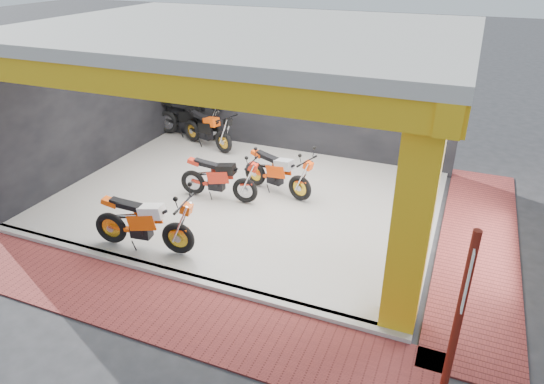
% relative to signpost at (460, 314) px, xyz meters
% --- Properties ---
extents(ground, '(80.00, 80.00, 0.00)m').
position_rel_signpost_xyz_m(ground, '(-4.48, 1.85, -1.32)').
color(ground, '#2D2D30').
rests_on(ground, ground).
extents(showroom_floor, '(8.00, 6.00, 0.10)m').
position_rel_signpost_xyz_m(showroom_floor, '(-4.48, 3.85, -1.27)').
color(showroom_floor, silver).
rests_on(showroom_floor, ground).
extents(showroom_ceiling, '(8.40, 6.40, 0.20)m').
position_rel_signpost_xyz_m(showroom_ceiling, '(-4.48, 3.85, 2.28)').
color(showroom_ceiling, beige).
rests_on(showroom_ceiling, corner_column).
extents(back_wall, '(8.20, 0.20, 3.50)m').
position_rel_signpost_xyz_m(back_wall, '(-4.48, 6.95, 0.43)').
color(back_wall, black).
rests_on(back_wall, ground).
extents(left_wall, '(0.20, 6.20, 3.50)m').
position_rel_signpost_xyz_m(left_wall, '(-8.58, 3.85, 0.43)').
color(left_wall, black).
rests_on(left_wall, ground).
extents(corner_column, '(0.50, 0.50, 3.50)m').
position_rel_signpost_xyz_m(corner_column, '(-0.73, 1.10, 0.43)').
color(corner_column, gold).
rests_on(corner_column, ground).
extents(header_beam_front, '(8.40, 0.30, 0.40)m').
position_rel_signpost_xyz_m(header_beam_front, '(-4.48, 0.85, 1.98)').
color(header_beam_front, gold).
rests_on(header_beam_front, corner_column).
extents(header_beam_right, '(0.30, 6.40, 0.40)m').
position_rel_signpost_xyz_m(header_beam_right, '(-0.48, 3.85, 1.98)').
color(header_beam_right, gold).
rests_on(header_beam_right, corner_column).
extents(floor_kerb, '(8.00, 0.20, 0.10)m').
position_rel_signpost_xyz_m(floor_kerb, '(-4.48, 0.83, -1.27)').
color(floor_kerb, silver).
rests_on(floor_kerb, ground).
extents(paver_front, '(9.00, 1.40, 0.03)m').
position_rel_signpost_xyz_m(paver_front, '(-4.48, 0.05, -1.30)').
color(paver_front, maroon).
rests_on(paver_front, ground).
extents(paver_right, '(1.40, 7.00, 0.03)m').
position_rel_signpost_xyz_m(paver_right, '(0.32, 3.85, -1.30)').
color(paver_right, maroon).
rests_on(paver_right, ground).
extents(signpost, '(0.10, 0.34, 2.40)m').
position_rel_signpost_xyz_m(signpost, '(0.00, 0.00, 0.00)').
color(signpost, maroon).
rests_on(signpost, ground).
extents(moto_hero, '(2.13, 1.01, 1.26)m').
position_rel_signpost_xyz_m(moto_hero, '(-4.63, 1.35, -0.59)').
color(moto_hero, '#FF540A').
rests_on(moto_hero, showroom_floor).
extents(moto_row_a, '(2.03, 1.18, 1.17)m').
position_rel_signpost_xyz_m(moto_row_a, '(-3.33, 4.11, -0.63)').
color(moto_row_a, '#F7460A').
rests_on(moto_row_a, showroom_floor).
extents(moto_row_b, '(1.93, 0.82, 1.16)m').
position_rel_signpost_xyz_m(moto_row_b, '(-4.37, 3.55, -0.64)').
color(moto_row_b, red).
rests_on(moto_row_b, showroom_floor).
extents(moto_row_c, '(2.13, 1.37, 1.22)m').
position_rel_signpost_xyz_m(moto_row_c, '(-6.12, 5.92, -0.60)').
color(moto_row_c, black).
rests_on(moto_row_c, showroom_floor).
extents(moto_row_d, '(2.25, 0.88, 1.37)m').
position_rel_signpost_xyz_m(moto_row_d, '(-6.90, 6.64, -0.53)').
color(moto_row_d, black).
rests_on(moto_row_d, showroom_floor).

